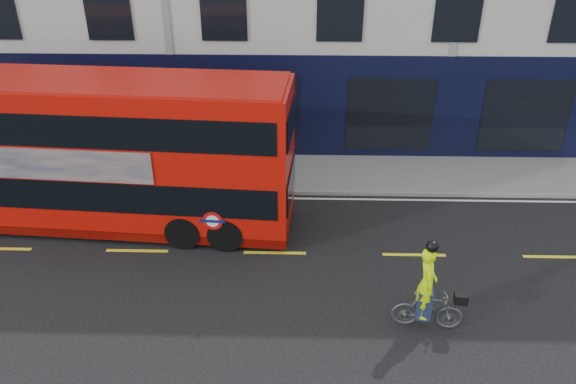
{
  "coord_description": "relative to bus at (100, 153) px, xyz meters",
  "views": [
    {
      "loc": [
        4.72,
        -11.8,
        9.34
      ],
      "look_at": [
        4.36,
        2.09,
        1.69
      ],
      "focal_mm": 35.0,
      "sensor_mm": 36.0,
      "label": 1
    }
  ],
  "objects": [
    {
      "name": "kerb",
      "position": [
        1.22,
        1.9,
        -2.3
      ],
      "size": [
        60.0,
        0.12,
        0.13
      ],
      "primitive_type": "cube",
      "color": "gray",
      "rests_on": "ground"
    },
    {
      "name": "road_edge_line",
      "position": [
        1.22,
        1.6,
        -2.36
      ],
      "size": [
        58.0,
        0.1,
        0.01
      ],
      "primitive_type": "cube",
      "color": "silver",
      "rests_on": "ground"
    },
    {
      "name": "lane_dashes",
      "position": [
        1.22,
        -1.6,
        -2.36
      ],
      "size": [
        58.0,
        0.12,
        0.01
      ],
      "primitive_type": null,
      "color": "yellow",
      "rests_on": "ground"
    },
    {
      "name": "ground",
      "position": [
        1.22,
        -3.1,
        -2.37
      ],
      "size": [
        120.0,
        120.0,
        0.0
      ],
      "primitive_type": "plane",
      "color": "black",
      "rests_on": "ground"
    },
    {
      "name": "bus",
      "position": [
        0.0,
        0.0,
        0.0
      ],
      "size": [
        11.6,
        3.4,
        4.62
      ],
      "rotation": [
        0.0,
        0.0,
        -0.07
      ],
      "color": "red",
      "rests_on": "ground"
    },
    {
      "name": "pavement",
      "position": [
        1.22,
        3.4,
        -2.31
      ],
      "size": [
        60.0,
        3.0,
        0.12
      ],
      "primitive_type": "cube",
      "color": "gray",
      "rests_on": "ground"
    },
    {
      "name": "cyclist",
      "position": [
        8.93,
        -4.57,
        -1.53
      ],
      "size": [
        1.73,
        0.71,
        2.45
      ],
      "rotation": [
        0.0,
        0.0,
        -0.1
      ],
      "color": "#4F5154",
      "rests_on": "ground"
    }
  ]
}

